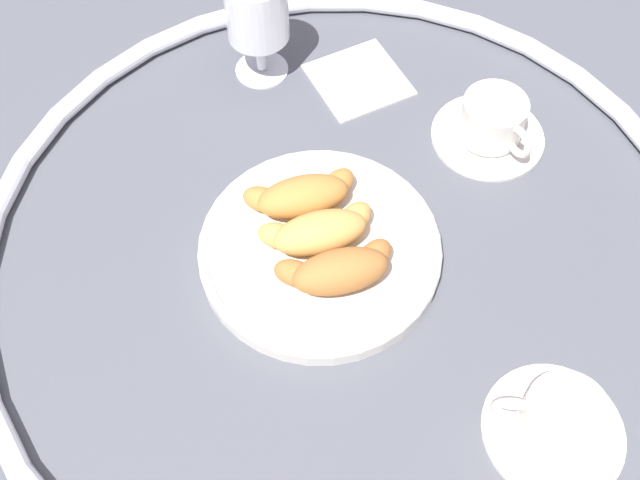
# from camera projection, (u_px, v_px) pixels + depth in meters

# --- Properties ---
(ground_plane) EXTENTS (2.20, 2.20, 0.00)m
(ground_plane) POSITION_uv_depth(u_px,v_px,m) (344.00, 248.00, 0.84)
(ground_plane) COLOR #4C4F56
(table_chrome_rim) EXTENTS (0.80, 0.80, 0.02)m
(table_chrome_rim) POSITION_uv_depth(u_px,v_px,m) (344.00, 242.00, 0.83)
(table_chrome_rim) COLOR silver
(table_chrome_rim) RESTS_ON ground_plane
(pastry_plate) EXTENTS (0.26, 0.26, 0.02)m
(pastry_plate) POSITION_uv_depth(u_px,v_px,m) (320.00, 249.00, 0.82)
(pastry_plate) COLOR silver
(pastry_plate) RESTS_ON ground_plane
(croissant_large) EXTENTS (0.13, 0.09, 0.04)m
(croissant_large) POSITION_uv_depth(u_px,v_px,m) (337.00, 269.00, 0.77)
(croissant_large) COLOR #AD6B33
(croissant_large) RESTS_ON pastry_plate
(croissant_small) EXTENTS (0.13, 0.09, 0.04)m
(croissant_small) POSITION_uv_depth(u_px,v_px,m) (319.00, 231.00, 0.80)
(croissant_small) COLOR #D6994C
(croissant_small) RESTS_ON pastry_plate
(croissant_extra) EXTENTS (0.13, 0.09, 0.04)m
(croissant_extra) POSITION_uv_depth(u_px,v_px,m) (302.00, 195.00, 0.82)
(croissant_extra) COLOR #BC7A38
(croissant_extra) RESTS_ON pastry_plate
(coffee_cup_near) EXTENTS (0.14, 0.14, 0.06)m
(coffee_cup_near) POSITION_uv_depth(u_px,v_px,m) (558.00, 422.00, 0.70)
(coffee_cup_near) COLOR silver
(coffee_cup_near) RESTS_ON ground_plane
(coffee_cup_far) EXTENTS (0.14, 0.14, 0.06)m
(coffee_cup_far) POSITION_uv_depth(u_px,v_px,m) (492.00, 124.00, 0.90)
(coffee_cup_far) COLOR silver
(coffee_cup_far) RESTS_ON ground_plane
(juice_glass_left) EXTENTS (0.08, 0.08, 0.14)m
(juice_glass_left) POSITION_uv_depth(u_px,v_px,m) (257.00, 14.00, 0.91)
(juice_glass_left) COLOR white
(juice_glass_left) RESTS_ON ground_plane
(folded_napkin) EXTENTS (0.15, 0.15, 0.01)m
(folded_napkin) POSITION_uv_depth(u_px,v_px,m) (360.00, 79.00, 0.97)
(folded_napkin) COLOR silver
(folded_napkin) RESTS_ON ground_plane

